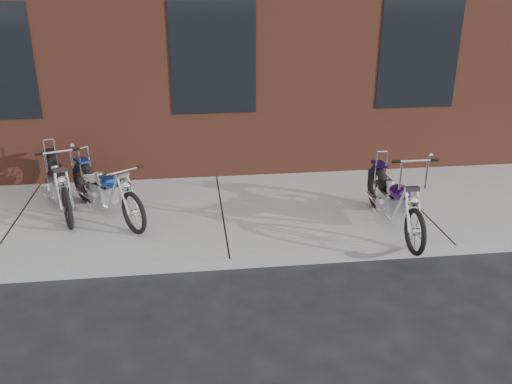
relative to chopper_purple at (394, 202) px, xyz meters
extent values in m
plane|color=#29292F|center=(-2.35, -0.66, -0.53)|extent=(120.00, 120.00, 0.00)
cube|color=gray|center=(-2.35, 0.84, -0.46)|extent=(22.00, 3.00, 0.15)
torus|color=black|center=(0.00, 0.54, -0.04)|extent=(0.14, 0.68, 0.68)
torus|color=black|center=(-0.01, -0.94, -0.08)|extent=(0.07, 0.61, 0.61)
cube|color=#AAAEB7|center=(0.00, -0.06, -0.05)|extent=(0.27, 0.38, 0.28)
ellipsoid|color=#351461|center=(0.00, -0.32, 0.22)|extent=(0.25, 0.52, 0.29)
cube|color=black|center=(0.00, 0.18, 0.13)|extent=(0.23, 0.27, 0.06)
cylinder|color=silver|center=(-0.01, -0.82, 0.17)|extent=(0.04, 0.27, 0.51)
cylinder|color=silver|center=(-0.01, -0.70, 0.79)|extent=(0.52, 0.03, 0.03)
cylinder|color=silver|center=(0.00, 0.47, 0.31)|extent=(0.02, 0.02, 0.45)
cylinder|color=silver|center=(0.11, 0.15, -0.18)|extent=(0.05, 0.85, 0.05)
torus|color=black|center=(-4.34, 1.32, -0.05)|extent=(0.49, 0.63, 0.67)
torus|color=black|center=(-3.50, 0.12, -0.08)|extent=(0.40, 0.53, 0.61)
cube|color=#AAAEB7|center=(-4.00, 0.83, -0.06)|extent=(0.43, 0.46, 0.28)
ellipsoid|color=#1A47AA|center=(-3.85, 0.62, 0.21)|extent=(0.49, 0.56, 0.29)
cube|color=#B8B2A2|center=(-4.14, 1.03, 0.13)|extent=(0.33, 0.34, 0.06)
cylinder|color=silver|center=(-3.57, 0.22, 0.16)|extent=(0.19, 0.24, 0.50)
cylinder|color=silver|center=(-3.64, 0.31, 0.46)|extent=(0.44, 0.32, 0.03)
cylinder|color=silver|center=(-4.30, 1.26, 0.31)|extent=(0.03, 0.03, 0.45)
cylinder|color=silver|center=(-4.03, 1.07, -0.18)|extent=(0.52, 0.71, 0.04)
torus|color=black|center=(-4.95, 1.76, -0.04)|extent=(0.35, 0.69, 0.68)
torus|color=black|center=(-4.46, 0.36, -0.08)|extent=(0.27, 0.60, 0.61)
cube|color=#AAAEB7|center=(-4.75, 1.19, -0.05)|extent=(0.37, 0.44, 0.28)
ellipsoid|color=black|center=(-4.67, 0.94, 0.22)|extent=(0.40, 0.57, 0.29)
cube|color=black|center=(-4.84, 1.42, 0.14)|extent=(0.30, 0.32, 0.06)
cylinder|color=silver|center=(-4.50, 0.47, 0.17)|extent=(0.13, 0.27, 0.51)
cylinder|color=silver|center=(-4.54, 0.59, 0.68)|extent=(0.50, 0.20, 0.03)
cylinder|color=silver|center=(-4.93, 1.69, 0.32)|extent=(0.03, 0.03, 0.45)
cylinder|color=silver|center=(-4.72, 1.43, -0.18)|extent=(0.32, 0.82, 0.05)
camera|label=1|loc=(-2.76, -6.65, 2.96)|focal=38.00mm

